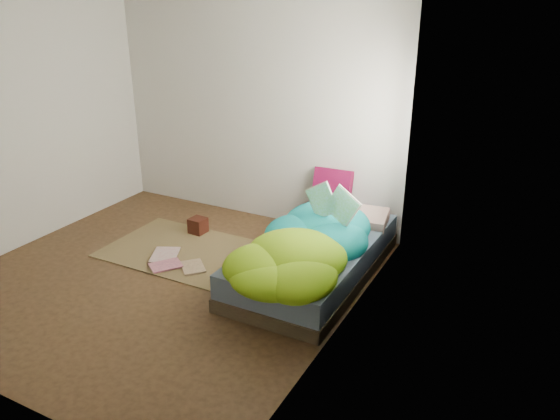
% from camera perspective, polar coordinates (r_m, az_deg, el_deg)
% --- Properties ---
extents(ground, '(3.50, 3.50, 0.00)m').
position_cam_1_polar(ground, '(5.24, -12.17, -6.97)').
color(ground, '#3A2716').
rests_on(ground, ground).
extents(room_walls, '(3.54, 3.54, 2.62)m').
position_cam_1_polar(room_walls, '(4.69, -13.60, 10.69)').
color(room_walls, silver).
rests_on(room_walls, ground).
extents(bed, '(1.00, 2.00, 0.34)m').
position_cam_1_polar(bed, '(5.12, 3.57, -5.09)').
color(bed, '#392C1F').
rests_on(bed, ground).
extents(duvet, '(0.96, 1.84, 0.34)m').
position_cam_1_polar(duvet, '(4.79, 2.58, -2.53)').
color(duvet, '#08767D').
rests_on(duvet, bed).
extents(rug, '(1.60, 1.10, 0.01)m').
position_cam_1_polar(rug, '(5.70, -9.86, -4.23)').
color(rug, brown).
rests_on(rug, ground).
extents(pillow_floral, '(0.55, 0.38, 0.12)m').
position_cam_1_polar(pillow_floral, '(5.47, 8.44, -0.77)').
color(pillow_floral, beige).
rests_on(pillow_floral, bed).
extents(pillow_magenta, '(0.41, 0.15, 0.41)m').
position_cam_1_polar(pillow_magenta, '(5.82, 5.48, 2.32)').
color(pillow_magenta, '#550533').
rests_on(pillow_magenta, bed).
extents(open_book, '(0.47, 0.19, 0.28)m').
position_cam_1_polar(open_book, '(4.87, 5.46, 1.77)').
color(open_book, green).
rests_on(open_book, duvet).
extents(wooden_box, '(0.18, 0.18, 0.17)m').
position_cam_1_polar(wooden_box, '(6.05, -8.57, -1.60)').
color(wooden_box, '#35170C').
rests_on(wooden_box, rug).
extents(floor_book_a, '(0.38, 0.42, 0.03)m').
position_cam_1_polar(floor_book_a, '(5.64, -13.18, -4.62)').
color(floor_book_a, beige).
rests_on(floor_book_a, rug).
extents(floor_book_b, '(0.35, 0.37, 0.03)m').
position_cam_1_polar(floor_book_b, '(5.50, -12.17, -5.24)').
color(floor_book_b, pink).
rests_on(floor_book_b, rug).
extents(floor_book_c, '(0.35, 0.34, 0.02)m').
position_cam_1_polar(floor_book_c, '(5.32, -10.20, -6.07)').
color(floor_book_c, tan).
rests_on(floor_book_c, rug).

